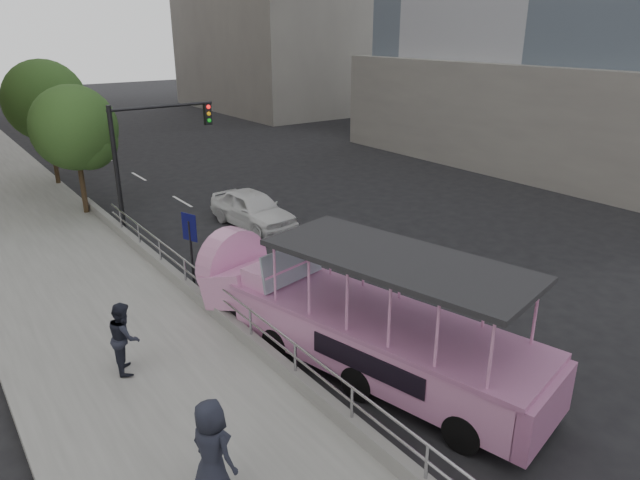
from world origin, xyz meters
TOP-DOWN VIEW (x-y plane):
  - ground at (0.00, 0.00)m, footprint 160.00×160.00m
  - sidewalk at (-5.75, 10.00)m, footprint 5.50×80.00m
  - kerb_wall at (-3.12, 2.00)m, footprint 0.24×30.00m
  - guardrail at (-3.12, 2.00)m, footprint 0.07×22.00m
  - duck_boat at (-1.28, 0.39)m, footprint 4.37×9.85m
  - car at (1.97, 10.83)m, footprint 2.17×4.62m
  - pedestrian_mid at (-5.98, 2.83)m, footprint 0.85×0.98m
  - pedestrian_far at (-6.05, -1.88)m, footprint 0.85×1.06m
  - parking_sign at (-2.75, 6.29)m, footprint 0.22×0.57m
  - traffic_signal at (-1.70, 12.50)m, footprint 4.20×0.32m
  - street_tree_near at (-3.30, 15.93)m, footprint 3.52×3.52m
  - street_tree_far at (-3.10, 21.93)m, footprint 3.97×3.97m
  - tower_podium at (30.00, 10.00)m, footprint 26.00×26.00m

SIDE VIEW (x-z plane):
  - ground at x=0.00m, z-range 0.00..0.00m
  - sidewalk at x=-5.75m, z-range 0.00..0.30m
  - kerb_wall at x=-3.12m, z-range 0.30..0.66m
  - car at x=1.97m, z-range 0.00..1.53m
  - guardrail at x=-3.12m, z-range 0.79..1.50m
  - pedestrian_mid at x=-5.98m, z-range 0.30..2.03m
  - duck_boat at x=-1.28m, z-range -0.41..2.77m
  - pedestrian_far at x=-6.05m, z-range 0.30..2.20m
  - parking_sign at x=-2.75m, z-range 0.35..2.99m
  - tower_podium at x=30.00m, z-range 0.00..6.00m
  - traffic_signal at x=-1.70m, z-range 0.90..6.10m
  - street_tree_near at x=-3.30m, z-range 0.96..6.68m
  - street_tree_far at x=-3.10m, z-range 1.08..7.53m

